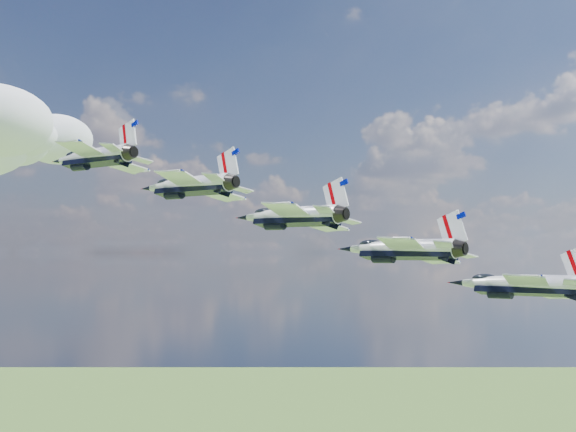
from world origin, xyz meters
TOP-DOWN VIEW (x-y plane):
  - cloud_far at (51.57, 207.27)m, footprint 61.80×48.56m
  - jet_0 at (1.43, 30.11)m, footprint 14.58×17.82m
  - jet_1 at (8.58, 20.71)m, footprint 14.58×17.82m
  - jet_2 at (15.73, 11.32)m, footprint 14.58×17.82m
  - jet_3 at (22.88, 1.92)m, footprint 14.58×17.82m
  - jet_4 at (30.03, -7.47)m, footprint 14.58×17.82m

SIDE VIEW (x-z plane):
  - jet_4 at x=30.03m, z-range 136.22..143.30m
  - jet_3 at x=22.88m, z-range 139.76..146.85m
  - jet_2 at x=15.73m, z-range 143.31..150.40m
  - jet_1 at x=8.58m, z-range 146.86..153.95m
  - jet_0 at x=1.43m, z-range 150.41..157.50m
  - cloud_far at x=51.57m, z-range 169.49..193.77m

